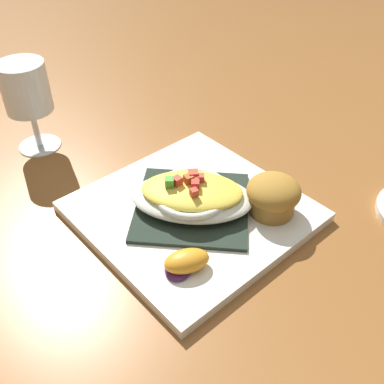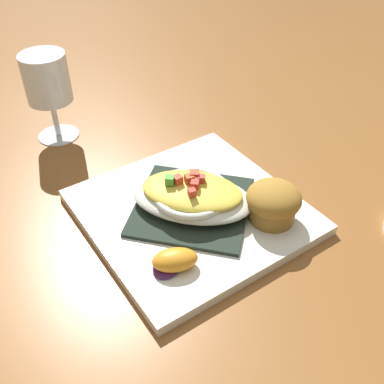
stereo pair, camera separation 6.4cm
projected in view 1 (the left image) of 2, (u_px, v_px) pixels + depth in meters
ground_plane at (192, 215)px, 0.67m from camera, size 2.60×2.60×0.00m
square_plate at (192, 212)px, 0.67m from camera, size 0.32×0.32×0.02m
folded_napkin at (192, 206)px, 0.66m from camera, size 0.23×0.23×0.01m
gratin_dish at (192, 195)px, 0.65m from camera, size 0.20×0.20×0.05m
muffin at (273, 195)px, 0.64m from camera, size 0.08×0.08×0.06m
orange_garnish at (186, 262)px, 0.57m from camera, size 0.06×0.07×0.03m
stemmed_glass at (26, 92)px, 0.75m from camera, size 0.08×0.08×0.16m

